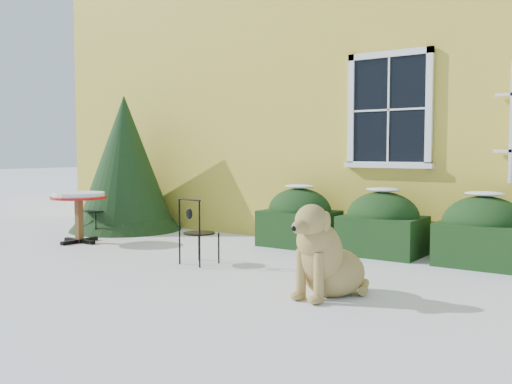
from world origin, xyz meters
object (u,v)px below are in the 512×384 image
Objects in this scene: bistro_table at (79,201)px; evergreen_shrub at (125,176)px; patio_chair_near at (197,231)px; dog at (325,258)px; patio_chair_far at (98,209)px.

evergreen_shrub is at bearing 110.52° from bistro_table.
bistro_table is 1.02× the size of patio_chair_near.
patio_chair_near is 0.82× the size of dog.
evergreen_shrub is 2.80× the size of patio_chair_far.
evergreen_shrub is 0.84m from patio_chair_far.
patio_chair_far is (0.03, -0.65, -0.53)m from evergreen_shrub.
dog is at bearing -9.30° from bistro_table.
patio_chair_far reaches higher than bistro_table.
dog reaches higher than bistro_table.
evergreen_shrub is at bearing 166.98° from dog.
patio_chair_near is 0.96× the size of patio_chair_far.
patio_chair_near is 2.11m from dog.
dog reaches higher than patio_chair_near.
evergreen_shrub is 3.57m from patio_chair_near.
patio_chair_near is 3.25m from patio_chair_far.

